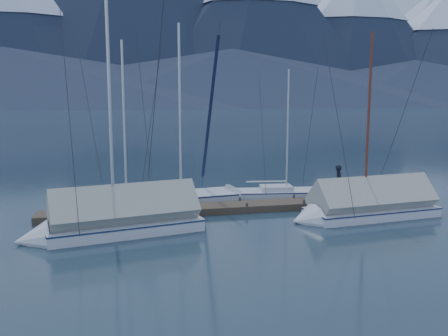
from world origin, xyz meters
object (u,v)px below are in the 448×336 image
Objects in this scene: sailboat_open_left at (135,202)px; sailboat_covered_near at (362,208)px; person at (339,182)px; sailboat_open_mid at (191,199)px; sailboat_open_right at (293,194)px; sailboat_covered_far at (111,222)px.

sailboat_covered_near reaches higher than sailboat_open_left.
person is (0.11, 2.67, 0.77)m from sailboat_covered_near.
sailboat_open_mid is 6.02m from sailboat_open_right.
sailboat_open_mid reaches higher than person.
sailboat_open_right is at bearing 1.11° from sailboat_open_left.
sailboat_open_right is at bearing 28.27° from sailboat_covered_far.
sailboat_covered_far is at bearing 119.03° from person.
sailboat_open_mid is at bearing -178.21° from sailboat_open_right.
sailboat_open_right is (6.02, 0.19, -0.04)m from sailboat_open_mid.
sailboat_covered_near reaches higher than sailboat_open_right.
sailboat_covered_near is at bearing -34.55° from sailboat_open_mid.
sailboat_open_left is at bearing 179.75° from sailboat_open_mid.
sailboat_open_right is at bearing 104.83° from sailboat_covered_near.
sailboat_open_right is 11.63m from sailboat_covered_far.
sailboat_covered_far is at bearing -179.00° from sailboat_covered_near.
person is (11.75, 2.87, 0.73)m from sailboat_covered_far.
sailboat_open_left is at bearing 77.03° from sailboat_covered_far.
sailboat_open_right is 3.23m from person.
person is at bearing -60.14° from sailboat_open_right.
sailboat_open_mid is (2.99, -0.01, 0.02)m from sailboat_open_left.
sailboat_covered_near is at bearing -167.02° from person.
sailboat_covered_far is at bearing -128.40° from sailboat_open_mid.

